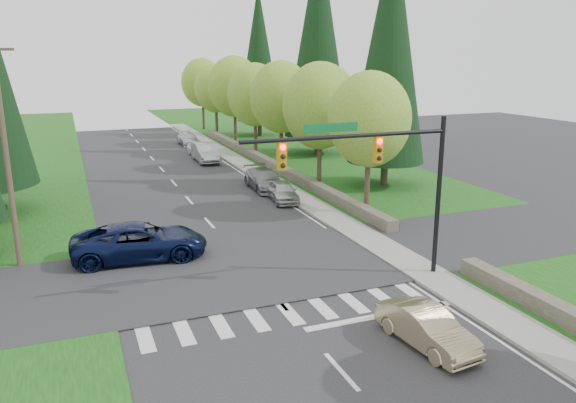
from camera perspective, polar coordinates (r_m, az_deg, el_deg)
ground at (r=18.37m, az=3.99°, el=-15.33°), size 120.00×120.00×0.00m
grass_east at (r=40.74m, az=8.49°, el=1.52°), size 14.00×110.00×0.06m
cross_street at (r=25.11m, az=-3.90°, el=-6.80°), size 120.00×8.00×0.10m
sidewalk_east at (r=39.93m, az=-0.57°, el=1.47°), size 1.80×80.00×0.13m
curb_east at (r=39.64m, az=-1.72°, el=1.36°), size 0.20×80.00×0.13m
stone_wall_north at (r=47.79m, az=-2.10°, el=4.01°), size 0.70×40.00×0.70m
traffic_signal at (r=22.36m, az=9.42°, el=3.66°), size 8.70×0.37×6.80m
utility_pole at (r=26.75m, az=-26.74°, el=4.42°), size 1.60×0.24×10.00m
decid_tree_0 at (r=32.80m, az=8.27°, el=8.25°), size 4.80×4.80×8.37m
decid_tree_1 at (r=39.03m, az=3.28°, el=9.67°), size 5.20×5.20×8.80m
decid_tree_2 at (r=45.38m, az=-0.70°, el=10.55°), size 5.00×5.00×8.82m
decid_tree_3 at (r=52.02m, az=-3.39°, el=10.76°), size 5.00×5.00×8.55m
decid_tree_4 at (r=58.70m, az=-5.47°, el=11.55°), size 5.40×5.40×9.18m
decid_tree_5 at (r=65.43m, az=-7.38°, el=11.34°), size 4.80×4.80×8.30m
decid_tree_6 at (r=72.23m, az=-8.71°, el=11.86°), size 5.20×5.20×8.86m
conifer_e_a at (r=40.22m, az=10.31°, el=15.31°), size 5.44×5.44×17.80m
conifer_e_b at (r=53.10m, az=3.09°, el=16.38°), size 6.12×6.12×19.80m
conifer_e_c at (r=65.75m, az=-2.98°, el=14.74°), size 5.10×5.10×16.80m
sedan_champagne at (r=19.12m, az=13.91°, el=-12.31°), size 1.79×4.00×1.28m
suv_navy at (r=26.78m, az=-14.81°, el=-3.96°), size 6.33×3.36×1.70m
parked_car_a at (r=36.16m, az=-0.52°, el=1.04°), size 2.04×4.04×1.32m
parked_car_b at (r=39.47m, az=-2.41°, el=2.26°), size 2.14×4.95×1.42m
parked_car_c at (r=50.27m, az=-8.38°, el=4.93°), size 1.79×4.96×1.63m
parked_car_d at (r=53.38m, az=-8.96°, el=5.33°), size 1.89×4.12×1.37m
parked_car_e at (r=60.07m, az=-10.10°, el=6.27°), size 1.87×4.48×1.29m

